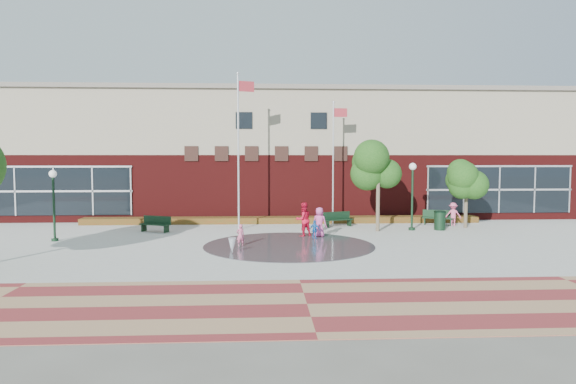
{
  "coord_description": "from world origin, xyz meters",
  "views": [
    {
      "loc": [
        -1.34,
        -21.96,
        4.42
      ],
      "look_at": [
        0.0,
        4.0,
        2.6
      ],
      "focal_mm": 32.0,
      "sensor_mm": 36.0,
      "label": 1
    }
  ],
  "objects_px": {
    "flagpole_left": "(239,143)",
    "trash_can": "(440,221)",
    "bench_left": "(155,227)",
    "child_splash": "(240,235)",
    "flagpole_right": "(334,156)"
  },
  "relations": [
    {
      "from": "bench_left",
      "to": "flagpole_right",
      "type": "bearing_deg",
      "value": 37.31
    },
    {
      "from": "flagpole_right",
      "to": "child_splash",
      "type": "relative_size",
      "value": 7.13
    },
    {
      "from": "bench_left",
      "to": "trash_can",
      "type": "bearing_deg",
      "value": 23.43
    },
    {
      "from": "flagpole_right",
      "to": "trash_can",
      "type": "distance_m",
      "value": 7.62
    },
    {
      "from": "flagpole_left",
      "to": "trash_can",
      "type": "height_order",
      "value": "flagpole_left"
    },
    {
      "from": "bench_left",
      "to": "child_splash",
      "type": "relative_size",
      "value": 1.72
    },
    {
      "from": "flagpole_right",
      "to": "trash_can",
      "type": "xyz_separation_m",
      "value": [
        6.01,
        -2.69,
        -3.83
      ]
    },
    {
      "from": "trash_can",
      "to": "child_splash",
      "type": "distance_m",
      "value": 12.68
    },
    {
      "from": "flagpole_right",
      "to": "child_splash",
      "type": "xyz_separation_m",
      "value": [
        -5.66,
        -7.66,
        -3.87
      ]
    },
    {
      "from": "flagpole_left",
      "to": "child_splash",
      "type": "xyz_separation_m",
      "value": [
        0.29,
        -5.88,
        -4.67
      ]
    },
    {
      "from": "flagpole_left",
      "to": "child_splash",
      "type": "relative_size",
      "value": 8.47
    },
    {
      "from": "bench_left",
      "to": "child_splash",
      "type": "height_order",
      "value": "child_splash"
    },
    {
      "from": "flagpole_right",
      "to": "bench_left",
      "type": "distance_m",
      "value": 11.85
    },
    {
      "from": "flagpole_right",
      "to": "flagpole_left",
      "type": "bearing_deg",
      "value": -168.4
    },
    {
      "from": "flagpole_left",
      "to": "trash_can",
      "type": "xyz_separation_m",
      "value": [
        11.95,
        -0.91,
        -4.64
      ]
    }
  ]
}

